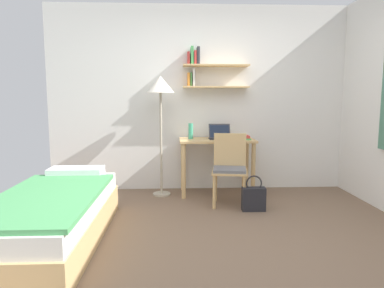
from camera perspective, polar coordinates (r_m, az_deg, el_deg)
The scene contains 10 objects.
ground_plane at distance 3.28m, azimuth 4.90°, elevation -16.06°, with size 5.28×5.28×0.00m, color brown.
wall_back at distance 5.02m, azimuth 2.05°, elevation 7.48°, with size 4.40×0.27×2.60m.
bed at distance 3.47m, azimuth -21.73°, elevation -11.01°, with size 0.85×2.00×0.54m.
desk at distance 4.77m, azimuth 4.08°, elevation -1.02°, with size 1.01×0.53×0.76m.
desk_chair at distance 4.32m, azimuth 6.18°, elevation -3.60°, with size 0.48×0.45×0.87m.
standing_lamp at distance 4.66m, azimuth -5.17°, elevation 8.51°, with size 0.37×0.37×1.60m.
laptop at distance 4.77m, azimuth 4.57°, elevation 1.46°, with size 0.30×0.23×0.20m.
water_bottle at distance 4.74m, azimuth -0.22°, elevation 2.12°, with size 0.06×0.06×0.21m, color #42A87F.
book_stack at distance 4.75m, azimuth 8.34°, elevation 1.08°, with size 0.18×0.23×0.05m.
handbag at distance 4.19m, azimuth 10.04°, elevation -8.71°, with size 0.27×0.12×0.42m.
Camera 1 is at (-0.41, -2.98, 1.31)m, focal length 32.64 mm.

